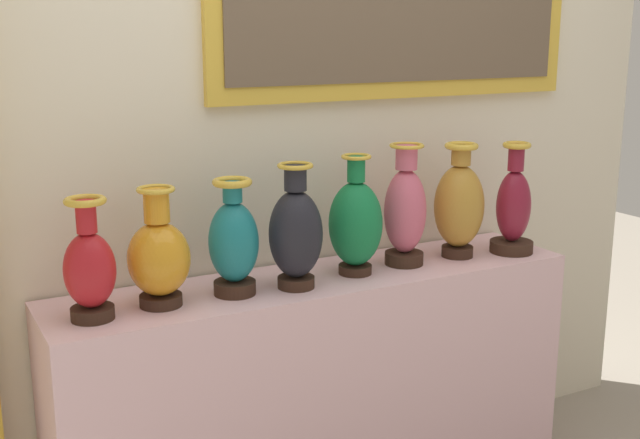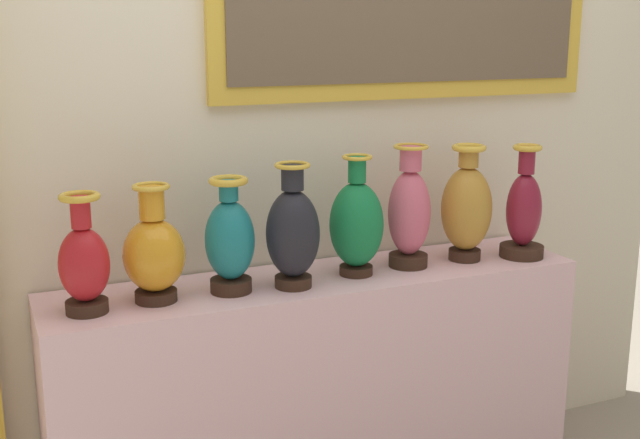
% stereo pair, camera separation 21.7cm
% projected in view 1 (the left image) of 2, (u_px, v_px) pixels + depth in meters
% --- Properties ---
extents(display_shelf, '(1.83, 0.40, 0.84)m').
position_uv_depth(display_shelf, '(320.00, 392.00, 2.81)').
color(display_shelf, beige).
rests_on(display_shelf, ground_plane).
extents(back_wall, '(3.25, 0.14, 2.99)m').
position_uv_depth(back_wall, '(290.00, 71.00, 2.78)').
color(back_wall, beige).
rests_on(back_wall, ground_plane).
extents(vase_crimson, '(0.15, 0.15, 0.36)m').
position_uv_depth(vase_crimson, '(90.00, 268.00, 2.28)').
color(vase_crimson, '#382319').
rests_on(vase_crimson, display_shelf).
extents(vase_amber, '(0.19, 0.19, 0.36)m').
position_uv_depth(vase_amber, '(159.00, 257.00, 2.39)').
color(vase_amber, '#382319').
rests_on(vase_amber, display_shelf).
extents(vase_teal, '(0.16, 0.16, 0.37)m').
position_uv_depth(vase_teal, '(234.00, 242.00, 2.49)').
color(vase_teal, '#382319').
rests_on(vase_teal, display_shelf).
extents(vase_onyx, '(0.17, 0.17, 0.40)m').
position_uv_depth(vase_onyx, '(296.00, 233.00, 2.56)').
color(vase_onyx, '#382319').
rests_on(vase_onyx, display_shelf).
extents(vase_emerald, '(0.18, 0.18, 0.41)m').
position_uv_depth(vase_emerald, '(356.00, 223.00, 2.70)').
color(vase_emerald, '#382319').
rests_on(vase_emerald, display_shelf).
extents(vase_rose, '(0.15, 0.15, 0.43)m').
position_uv_depth(vase_rose, '(405.00, 211.00, 2.81)').
color(vase_rose, '#382319').
rests_on(vase_rose, display_shelf).
extents(vase_ochre, '(0.18, 0.18, 0.42)m').
position_uv_depth(vase_ochre, '(459.00, 205.00, 2.91)').
color(vase_ochre, '#382319').
rests_on(vase_ochre, display_shelf).
extents(vase_burgundy, '(0.16, 0.16, 0.41)m').
position_uv_depth(vase_burgundy, '(513.00, 209.00, 2.97)').
color(vase_burgundy, '#382319').
rests_on(vase_burgundy, display_shelf).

